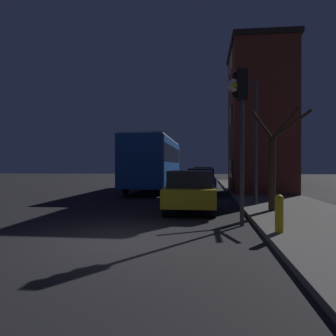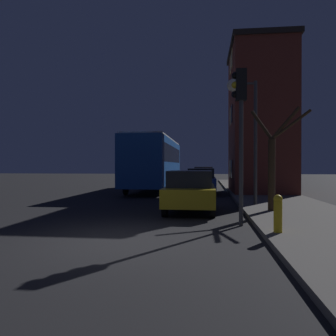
{
  "view_description": "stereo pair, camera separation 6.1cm",
  "coord_description": "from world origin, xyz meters",
  "px_view_note": "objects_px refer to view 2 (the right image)",
  "views": [
    {
      "loc": [
        1.99,
        -7.43,
        1.74
      ],
      "look_at": [
        -0.04,
        10.37,
        1.6
      ],
      "focal_mm": 35.0,
      "sensor_mm": 36.0,
      "label": 1
    },
    {
      "loc": [
        2.05,
        -7.42,
        1.74
      ],
      "look_at": [
        -0.04,
        10.37,
        1.6
      ],
      "focal_mm": 35.0,
      "sensor_mm": 36.0,
      "label": 2
    }
  ],
  "objects_px": {
    "bare_tree": "(273,162)",
    "bus": "(155,160)",
    "car_near_lane": "(190,190)",
    "car_mid_lane": "(201,180)",
    "traffic_light": "(240,114)",
    "streetlamp": "(242,108)",
    "fire_hydrant": "(278,213)",
    "car_far_lane": "(204,175)"
  },
  "relations": [
    {
      "from": "bare_tree",
      "to": "bus",
      "type": "distance_m",
      "value": 12.22
    },
    {
      "from": "car_near_lane",
      "to": "car_mid_lane",
      "type": "xyz_separation_m",
      "value": [
        0.29,
        7.89,
        0.02
      ]
    },
    {
      "from": "traffic_light",
      "to": "car_mid_lane",
      "type": "xyz_separation_m",
      "value": [
        -1.27,
        10.55,
        -2.4
      ]
    },
    {
      "from": "streetlamp",
      "to": "car_mid_lane",
      "type": "height_order",
      "value": "streetlamp"
    },
    {
      "from": "bare_tree",
      "to": "fire_hydrant",
      "type": "height_order",
      "value": "bare_tree"
    },
    {
      "from": "streetlamp",
      "to": "car_near_lane",
      "type": "height_order",
      "value": "streetlamp"
    },
    {
      "from": "bus",
      "to": "car_far_lane",
      "type": "distance_m",
      "value": 8.41
    },
    {
      "from": "streetlamp",
      "to": "car_mid_lane",
      "type": "xyz_separation_m",
      "value": [
        -1.78,
        6.35,
        -3.31
      ]
    },
    {
      "from": "bus",
      "to": "car_near_lane",
      "type": "distance_m",
      "value": 10.91
    },
    {
      "from": "streetlamp",
      "to": "traffic_light",
      "type": "distance_m",
      "value": 4.33
    },
    {
      "from": "car_mid_lane",
      "to": "fire_hydrant",
      "type": "relative_size",
      "value": 4.79
    },
    {
      "from": "streetlamp",
      "to": "car_near_lane",
      "type": "xyz_separation_m",
      "value": [
        -2.07,
        -1.54,
        -3.33
      ]
    },
    {
      "from": "streetlamp",
      "to": "bare_tree",
      "type": "xyz_separation_m",
      "value": [
        0.9,
        -1.8,
        -2.27
      ]
    },
    {
      "from": "streetlamp",
      "to": "car_far_lane",
      "type": "xyz_separation_m",
      "value": [
        -1.72,
        16.5,
        -3.29
      ]
    },
    {
      "from": "car_near_lane",
      "to": "car_far_lane",
      "type": "height_order",
      "value": "car_far_lane"
    },
    {
      "from": "traffic_light",
      "to": "car_mid_lane",
      "type": "relative_size",
      "value": 1.04
    },
    {
      "from": "traffic_light",
      "to": "bus",
      "type": "bearing_deg",
      "value": 109.08
    },
    {
      "from": "streetlamp",
      "to": "fire_hydrant",
      "type": "bearing_deg",
      "value": -87.68
    },
    {
      "from": "traffic_light",
      "to": "car_near_lane",
      "type": "height_order",
      "value": "traffic_light"
    },
    {
      "from": "car_near_lane",
      "to": "car_far_lane",
      "type": "distance_m",
      "value": 18.05
    },
    {
      "from": "traffic_light",
      "to": "bare_tree",
      "type": "height_order",
      "value": "traffic_light"
    },
    {
      "from": "bare_tree",
      "to": "car_near_lane",
      "type": "xyz_separation_m",
      "value": [
        -2.97,
        0.26,
        -1.06
      ]
    },
    {
      "from": "bus",
      "to": "car_far_lane",
      "type": "relative_size",
      "value": 2.59
    },
    {
      "from": "bus",
      "to": "fire_hydrant",
      "type": "bearing_deg",
      "value": -70.15
    },
    {
      "from": "car_mid_lane",
      "to": "streetlamp",
      "type": "bearing_deg",
      "value": -74.32
    },
    {
      "from": "traffic_light",
      "to": "fire_hydrant",
      "type": "height_order",
      "value": "traffic_light"
    },
    {
      "from": "traffic_light",
      "to": "streetlamp",
      "type": "bearing_deg",
      "value": 83.07
    },
    {
      "from": "car_far_lane",
      "to": "bare_tree",
      "type": "bearing_deg",
      "value": -81.85
    },
    {
      "from": "car_mid_lane",
      "to": "car_far_lane",
      "type": "relative_size",
      "value": 0.98
    },
    {
      "from": "bus",
      "to": "car_far_lane",
      "type": "height_order",
      "value": "bus"
    },
    {
      "from": "bare_tree",
      "to": "bus",
      "type": "relative_size",
      "value": 0.32
    },
    {
      "from": "traffic_light",
      "to": "bus",
      "type": "xyz_separation_m",
      "value": [
        -4.53,
        13.08,
        -1.09
      ]
    },
    {
      "from": "streetlamp",
      "to": "bare_tree",
      "type": "height_order",
      "value": "streetlamp"
    },
    {
      "from": "bare_tree",
      "to": "car_near_lane",
      "type": "height_order",
      "value": "bare_tree"
    },
    {
      "from": "traffic_light",
      "to": "fire_hydrant",
      "type": "relative_size",
      "value": 4.98
    },
    {
      "from": "streetlamp",
      "to": "car_mid_lane",
      "type": "distance_m",
      "value": 7.38
    },
    {
      "from": "car_far_lane",
      "to": "traffic_light",
      "type": "bearing_deg",
      "value": -86.66
    },
    {
      "from": "traffic_light",
      "to": "car_mid_lane",
      "type": "distance_m",
      "value": 10.89
    },
    {
      "from": "streetlamp",
      "to": "bus",
      "type": "xyz_separation_m",
      "value": [
        -5.04,
        8.88,
        -2.0
      ]
    },
    {
      "from": "car_mid_lane",
      "to": "car_far_lane",
      "type": "xyz_separation_m",
      "value": [
        0.06,
        10.16,
        0.02
      ]
    },
    {
      "from": "streetlamp",
      "to": "traffic_light",
      "type": "xyz_separation_m",
      "value": [
        -0.51,
        -4.2,
        -0.91
      ]
    },
    {
      "from": "streetlamp",
      "to": "car_far_lane",
      "type": "distance_m",
      "value": 16.92
    }
  ]
}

